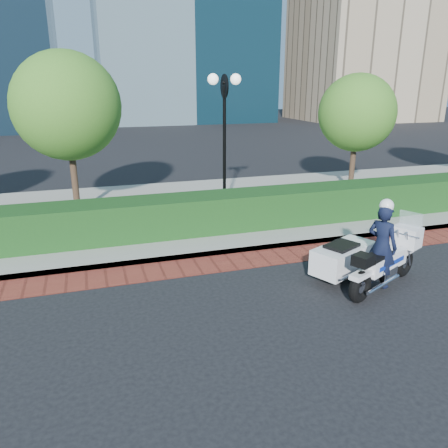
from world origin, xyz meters
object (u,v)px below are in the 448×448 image
object	(u,v)px
lamppost	(224,122)
police_motorcycle	(367,255)
tree_b	(67,106)
tree_c	(357,113)

from	to	relation	value
lamppost	police_motorcycle	world-z (taller)	lamppost
tree_b	police_motorcycle	size ratio (longest dim) A/B	1.95
tree_c	tree_b	bearing A→B (deg)	180.00
tree_b	tree_c	distance (m)	10.01
lamppost	tree_c	size ratio (longest dim) A/B	0.98
tree_b	tree_c	bearing A→B (deg)	-0.00
lamppost	tree_b	xyz separation A→B (m)	(-4.50, 1.30, 0.48)
lamppost	tree_b	bearing A→B (deg)	163.89
tree_c	police_motorcycle	size ratio (longest dim) A/B	1.71
lamppost	tree_b	size ratio (longest dim) A/B	0.86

